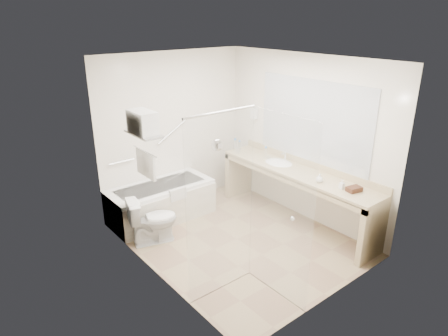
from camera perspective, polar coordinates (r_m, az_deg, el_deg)
floor at (r=5.79m, az=1.89°, el=-10.11°), size 3.20×3.20×0.00m
ceiling at (r=4.98m, az=2.25°, el=15.31°), size 2.60×3.20×0.10m
wall_back at (r=6.49m, az=-7.25°, el=5.29°), size 2.60×0.10×2.50m
wall_front at (r=4.27m, az=16.26°, el=-4.03°), size 2.60×0.10×2.50m
wall_left at (r=4.57m, az=-10.40°, el=-1.82°), size 0.10×3.20×2.50m
wall_right at (r=6.15m, az=11.29°, el=4.13°), size 0.10×3.20×2.50m
bathtub at (r=6.31m, az=-8.95°, el=-4.77°), size 1.60×0.73×0.59m
grab_bar_short at (r=6.13m, az=-14.46°, el=0.86°), size 0.40×0.03×0.03m
grab_bar_long at (r=6.43m, az=-7.44°, el=5.13°), size 0.53×0.03×0.33m
shower_enclosure at (r=4.31m, az=3.72°, el=-5.67°), size 0.96×0.91×2.11m
towel_shelf at (r=4.75m, az=-11.48°, el=5.46°), size 0.24×0.55×0.81m
vanity_counter at (r=6.06m, az=10.27°, el=-2.17°), size 0.55×2.70×0.95m
sink at (r=6.26m, az=7.83°, el=0.52°), size 0.40×0.52×0.14m
faucet at (r=6.33m, az=8.78°, el=1.74°), size 0.03×0.03×0.14m
mirror at (r=5.97m, az=12.53°, el=6.53°), size 0.02×2.00×1.20m
hairdryer_unit at (r=6.75m, az=4.31°, el=7.77°), size 0.08×0.10×0.18m
toilet at (r=5.67m, az=-10.15°, el=-7.36°), size 0.75×0.55×0.66m
amenity_basket at (r=5.45m, az=18.09°, el=-2.88°), size 0.21×0.16×0.06m
soap_bottle_a at (r=5.49m, az=16.45°, el=-2.58°), size 0.06×0.13×0.06m
soap_bottle_b at (r=5.61m, az=13.48°, el=-1.54°), size 0.12×0.14×0.10m
water_bottle_left at (r=6.76m, az=2.23°, el=3.21°), size 0.05×0.05×0.17m
water_bottle_mid at (r=6.40m, az=5.98°, el=2.17°), size 0.06×0.06×0.19m
water_bottle_right at (r=6.69m, az=1.58°, el=3.24°), size 0.07×0.07×0.22m
drinking_glass_near at (r=6.61m, az=2.01°, el=2.53°), size 0.10×0.10×0.10m
drinking_glass_far at (r=6.29m, az=6.44°, el=1.36°), size 0.07×0.07×0.08m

